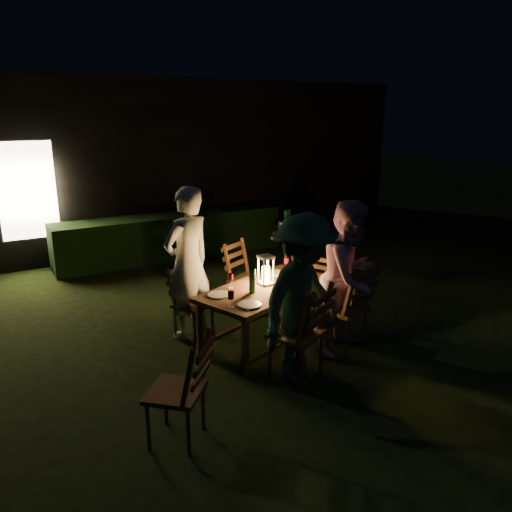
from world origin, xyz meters
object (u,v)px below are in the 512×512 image
chair_far_left (193,315)px  chair_far_right (247,290)px  ice_bucket (287,227)px  dining_table (266,292)px  bottle_bucket_b (288,223)px  chair_near_right (344,322)px  person_opp_left (303,300)px  person_opp_right (350,277)px  lantern (266,272)px  person_house_side (188,263)px  chair_near_left (298,349)px  chair_spare (178,408)px  side_table (287,238)px  bottle_table (252,281)px  chair_end (324,292)px  bottle_bucket_a (286,225)px

chair_far_left → chair_far_right: 1.00m
ice_bucket → dining_table: bearing=-128.3°
chair_far_right → bottle_bucket_b: 1.97m
chair_far_left → chair_near_right: bearing=113.2°
chair_far_left → person_opp_left: person_opp_left is taller
dining_table → chair_near_right: (0.68, -0.57, -0.30)m
person_opp_right → lantern: size_ratio=4.90×
dining_table → person_house_side: (-0.70, 0.62, 0.29)m
chair_near_right → chair_far_right: (-0.43, 1.48, -0.02)m
chair_near_left → person_opp_right: bearing=-7.3°
chair_spare → ice_bucket: bearing=-1.7°
ice_bucket → chair_spare: bearing=-134.2°
person_house_side → side_table: (2.36, 1.47, -0.31)m
ice_bucket → bottle_table: bearing=-130.9°
chair_far_right → ice_bucket: 1.90m
chair_spare → side_table: bearing=-1.7°
chair_near_left → side_table: bearing=34.5°
dining_table → person_opp_left: person_opp_left is taller
chair_end → person_house_side: (-1.86, 0.20, 0.63)m
dining_table → chair_spare: (-1.57, -1.22, -0.32)m
bottle_bucket_a → chair_spare: bearing=-134.1°
side_table → chair_near_left: bearing=-121.4°
chair_far_left → chair_near_left: bearing=83.0°
person_opp_left → side_table: size_ratio=2.56×
chair_near_left → lantern: bearing=54.5°
bottle_bucket_b → bottle_table: bearing=-131.2°
chair_far_right → bottle_bucket_b: bearing=-167.3°
chair_far_right → bottle_table: (-0.49, -1.00, 0.52)m
chair_far_left → person_opp_right: size_ratio=0.52×
chair_spare → person_house_side: bearing=17.3°
chair_spare → lantern: (1.60, 1.29, 0.54)m
chair_far_left → person_opp_left: (0.54, -1.49, 0.59)m
chair_far_right → bottle_table: chair_far_right is taller
dining_table → side_table: 2.67m
chair_far_right → lantern: size_ratio=2.83×
chair_end → bottle_bucket_b: size_ratio=2.82×
person_opp_right → chair_near_right: bearing=91.8°
person_opp_right → lantern: (-0.67, 0.68, -0.02)m
chair_far_left → side_table: bearing=-174.0°
lantern → person_house_side: bearing=142.9°
chair_spare → ice_bucket: chair_spare is taller
chair_near_left → chair_far_left: chair_near_left is taller
lantern → chair_spare: bearing=-141.1°
chair_far_right → person_opp_left: size_ratio=0.58×
chair_far_left → lantern: (0.72, -0.50, 0.57)m
dining_table → side_table: dining_table is taller
dining_table → bottle_bucket_a: bearing=32.1°
chair_far_left → chair_far_right: bearing=172.9°
side_table → person_opp_right: bearing=-109.3°
person_opp_right → chair_far_left: bearing=119.6°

